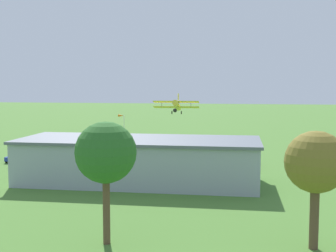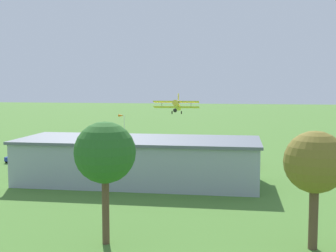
{
  "view_description": "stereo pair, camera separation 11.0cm",
  "coord_description": "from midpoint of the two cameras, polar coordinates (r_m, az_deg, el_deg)",
  "views": [
    {
      "loc": [
        -15.95,
        94.01,
        12.45
      ],
      "look_at": [
        -2.71,
        16.01,
        5.14
      ],
      "focal_mm": 47.97,
      "sensor_mm": 36.0,
      "label": 1
    },
    {
      "loc": [
        -16.06,
        93.99,
        12.45
      ],
      "look_at": [
        -2.71,
        16.01,
        5.14
      ],
      "focal_mm": 47.97,
      "sensor_mm": 36.0,
      "label": 2
    }
  ],
  "objects": [
    {
      "name": "hangar",
      "position": [
        57.36,
        -3.76,
        -4.39
      ],
      "size": [
        30.59,
        12.02,
        5.63
      ],
      "color": "#99A3AD",
      "rests_on": "ground_plane"
    },
    {
      "name": "biplane",
      "position": [
        90.01,
        1.07,
        2.66
      ],
      "size": [
        9.2,
        6.96,
        4.14
      ],
      "color": "yellow"
    },
    {
      "name": "person_beside_truck",
      "position": [
        70.25,
        6.53,
        -4.32
      ],
      "size": [
        0.49,
        0.49,
        1.57
      ],
      "color": "navy",
      "rests_on": "ground_plane"
    },
    {
      "name": "windsock",
      "position": [
        103.57,
        -5.96,
        1.12
      ],
      "size": [
        1.46,
        0.86,
        5.67
      ],
      "color": "silver",
      "rests_on": "ground_plane"
    },
    {
      "name": "car_red",
      "position": [
        69.19,
        10.02,
        -4.5
      ],
      "size": [
        2.1,
        4.62,
        1.52
      ],
      "color": "red",
      "rests_on": "ground_plane"
    },
    {
      "name": "person_at_fence_line",
      "position": [
        73.64,
        -9.31,
        -3.86
      ],
      "size": [
        0.51,
        0.51,
        1.68
      ],
      "color": "navy",
      "rests_on": "ground_plane"
    },
    {
      "name": "person_walking_on_apron",
      "position": [
        74.31,
        -11.24,
        -3.88
      ],
      "size": [
        0.53,
        0.53,
        1.54
      ],
      "color": "#33723F",
      "rests_on": "ground_plane"
    },
    {
      "name": "person_near_hangar_door",
      "position": [
        72.3,
        10.99,
        -4.08
      ],
      "size": [
        0.5,
        0.5,
        1.63
      ],
      "color": "#3F3F47",
      "rests_on": "ground_plane"
    },
    {
      "name": "ground_plane",
      "position": [
        96.16,
        -0.03,
        -2.16
      ],
      "size": [
        400.0,
        400.0,
        0.0
      ],
      "primitive_type": "plane",
      "color": "#47752D"
    },
    {
      "name": "car_blue",
      "position": [
        77.1,
        -18.84,
        -3.68
      ],
      "size": [
        1.96,
        4.19,
        1.6
      ],
      "color": "#23389E",
      "rests_on": "ground_plane"
    },
    {
      "name": "tree_behind_hangar_left",
      "position": [
        35.39,
        18.18,
        -4.51
      ],
      "size": [
        4.68,
        4.68,
        9.03
      ],
      "color": "brown",
      "rests_on": "ground_plane"
    },
    {
      "name": "tree_behind_hangar_right",
      "position": [
        34.98,
        -8.01,
        -3.46
      ],
      "size": [
        4.8,
        4.8,
        9.64
      ],
      "color": "brown",
      "rests_on": "ground_plane"
    },
    {
      "name": "car_yellow",
      "position": [
        74.41,
        -14.54,
        -3.84
      ],
      "size": [
        2.09,
        4.4,
        1.71
      ],
      "color": "gold",
      "rests_on": "ground_plane"
    }
  ]
}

